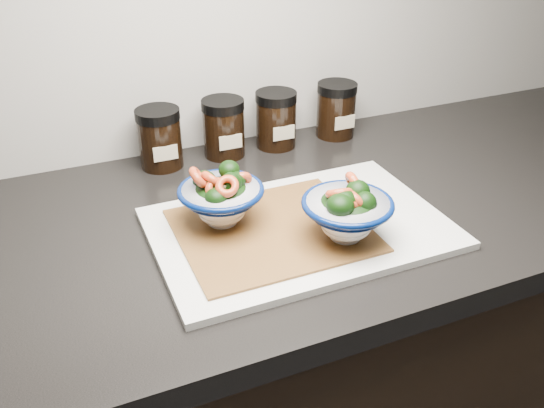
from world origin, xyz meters
name	(u,v)px	position (x,y,z in m)	size (l,w,h in m)	color
cabinet	(282,403)	(0.00, 1.45, 0.43)	(3.43, 0.58, 0.86)	black
countertop	(285,219)	(0.00, 1.45, 0.88)	(3.50, 0.60, 0.04)	black
cutting_board	(299,228)	(-0.01, 1.38, 0.91)	(0.45, 0.30, 0.01)	silver
bamboo_mat	(272,230)	(-0.05, 1.38, 0.91)	(0.28, 0.24, 0.00)	brown
bowl_left	(221,198)	(-0.12, 1.43, 0.96)	(0.13, 0.13, 0.10)	white
bowl_right	(347,212)	(0.04, 1.32, 0.96)	(0.14, 0.14, 0.10)	white
spice_jar_a	(160,138)	(-0.15, 1.69, 0.96)	(0.08, 0.08, 0.11)	black
spice_jar_b	(224,128)	(-0.02, 1.69, 0.96)	(0.08, 0.08, 0.11)	black
spice_jar_c	(276,119)	(0.09, 1.69, 0.96)	(0.08, 0.08, 0.11)	black
spice_jar_d	(336,110)	(0.22, 1.69, 0.96)	(0.08, 0.08, 0.11)	black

